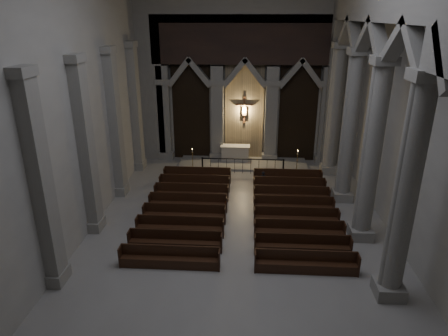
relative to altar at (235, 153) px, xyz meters
The scene contains 11 objects.
room 13.12m from the altar, 87.12° to the right, with size 24.00×24.10×12.00m.
sanctuary_wall 6.00m from the altar, 36.60° to the left, with size 14.00×0.77×12.00m.
right_arcade 13.56m from the altar, 58.25° to the right, with size 1.00×24.00×12.00m.
left_pilasters 10.34m from the altar, 129.09° to the right, with size 0.60×13.00×8.03m.
sanctuary_step 0.96m from the altar, 42.89° to the right, with size 8.50×2.60×0.15m, color gray.
altar is the anchor object (origin of this frame).
altar_rail 2.22m from the altar, 75.38° to the right, with size 5.22×0.09×1.03m.
candle_stand_left 3.25m from the altar, 145.58° to the right, with size 0.25×0.25×1.49m.
candle_stand_right 4.47m from the altar, 27.09° to the right, with size 0.27×0.27×1.61m.
pews 8.06m from the altar, 86.02° to the right, with size 9.44×9.17×0.90m.
worshipper 4.86m from the altar, 68.32° to the right, with size 0.39×0.26×1.08m, color black.
Camera 1 is at (0.34, -14.68, 9.52)m, focal length 32.00 mm.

